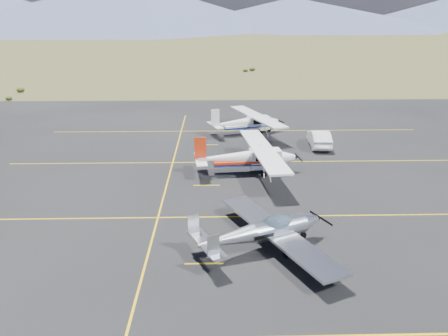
% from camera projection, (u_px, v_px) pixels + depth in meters
% --- Properties ---
extents(ground, '(1600.00, 1600.00, 0.00)m').
position_uv_depth(ground, '(256.00, 231.00, 25.68)').
color(ground, '#383D1C').
rests_on(ground, ground).
extents(apron, '(72.00, 72.00, 0.02)m').
position_uv_depth(apron, '(247.00, 187.00, 32.29)').
color(apron, black).
rests_on(apron, ground).
extents(aircraft_low_wing, '(7.76, 9.98, 2.24)m').
position_uv_depth(aircraft_low_wing, '(265.00, 231.00, 23.40)').
color(aircraft_low_wing, silver).
rests_on(aircraft_low_wing, apron).
extents(aircraft_cessna, '(7.41, 12.29, 3.10)m').
position_uv_depth(aircraft_cessna, '(247.00, 157.00, 34.83)').
color(aircraft_cessna, white).
rests_on(aircraft_cessna, apron).
extents(aircraft_plain, '(8.03, 11.46, 2.94)m').
position_uv_depth(aircraft_plain, '(247.00, 122.00, 46.70)').
color(aircraft_plain, white).
rests_on(aircraft_plain, apron).
extents(sedan, '(2.07, 5.08, 1.64)m').
position_uv_depth(sedan, '(319.00, 138.00, 42.22)').
color(sedan, white).
rests_on(sedan, apron).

